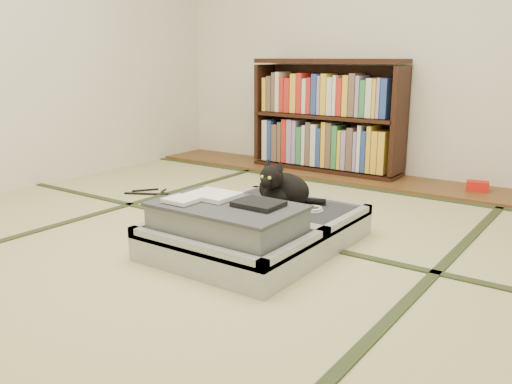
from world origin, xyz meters
The scene contains 9 objects.
floor centered at (0.00, 0.00, 0.00)m, with size 4.50×4.50×0.00m, color #CBC887.
wood_strip centered at (0.00, 2.00, 0.01)m, with size 4.00×0.50×0.02m, color brown.
red_item centered at (0.78, 2.03, 0.06)m, with size 0.15×0.09×0.07m, color red.
tatami_borders centered at (0.00, 0.49, 0.00)m, with size 4.00×4.50×0.01m.
bookcase centered at (-0.45, 2.07, 0.45)m, with size 1.27×0.29×0.92m.
suitcase centered at (0.15, 0.19, 0.11)m, with size 0.78×1.04×0.31m.
cat centered at (0.13, 0.48, 0.25)m, with size 0.35×0.35×0.28m.
cable_coil centered at (0.31, 0.51, 0.16)m, with size 0.11×0.11×0.03m.
hanger centered at (-1.08, 0.70, 0.01)m, with size 0.38×0.26×0.01m.
Camera 1 is at (1.65, -1.91, 0.94)m, focal length 38.00 mm.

